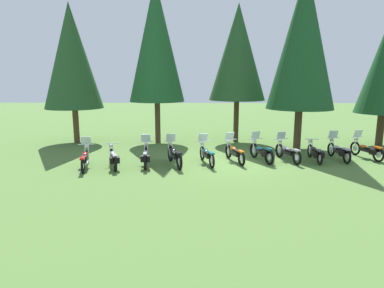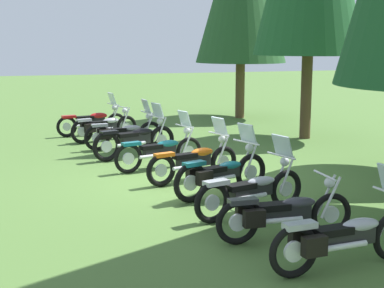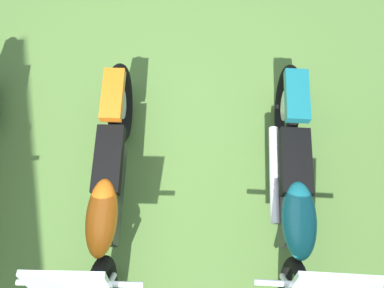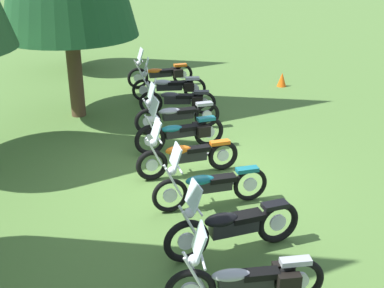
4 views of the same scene
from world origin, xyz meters
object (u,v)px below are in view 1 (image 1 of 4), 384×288
at_px(motorcycle_1, 113,158).
at_px(pine_tree_2, 238,53).
at_px(motorcycle_3, 174,155).
at_px(motorcycle_5, 234,152).
at_px(motorcycle_0, 85,158).
at_px(motorcycle_8, 315,152).
at_px(pine_tree_1, 156,41).
at_px(motorcycle_9, 339,151).
at_px(motorcycle_10, 367,150).
at_px(motorcycle_4, 207,154).
at_px(motorcycle_2, 146,156).
at_px(pine_tree_0, 71,56).
at_px(motorcycle_7, 288,152).
at_px(motorcycle_6, 262,152).
at_px(pine_tree_3, 303,40).

height_order(motorcycle_1, pine_tree_2, pine_tree_2).
bearing_deg(motorcycle_3, motorcycle_5, -94.29).
xyz_separation_m(motorcycle_0, motorcycle_8, (10.81, 1.47, -0.03)).
xyz_separation_m(motorcycle_3, pine_tree_1, (-1.42, 5.67, 5.67)).
bearing_deg(pine_tree_1, motorcycle_9, -25.35).
bearing_deg(motorcycle_10, motorcycle_3, 82.95).
bearing_deg(motorcycle_4, motorcycle_1, 85.24).
height_order(motorcycle_5, pine_tree_2, pine_tree_2).
bearing_deg(motorcycle_3, pine_tree_2, -48.65).
bearing_deg(motorcycle_5, motorcycle_2, 84.37).
relative_size(motorcycle_8, motorcycle_9, 0.96).
relative_size(pine_tree_0, pine_tree_2, 1.00).
relative_size(motorcycle_1, motorcycle_5, 0.95).
height_order(motorcycle_4, motorcycle_5, motorcycle_4).
bearing_deg(motorcycle_10, motorcycle_7, 81.68).
bearing_deg(pine_tree_1, motorcycle_2, -89.08).
relative_size(motorcycle_2, motorcycle_6, 1.05).
relative_size(motorcycle_2, pine_tree_1, 0.24).
bearing_deg(motorcycle_1, pine_tree_1, -32.06).
relative_size(motorcycle_5, pine_tree_1, 0.23).
bearing_deg(pine_tree_2, motorcycle_10, -36.49).
relative_size(motorcycle_3, motorcycle_8, 1.04).
bearing_deg(motorcycle_9, motorcycle_8, 97.99).
height_order(motorcycle_7, pine_tree_0, pine_tree_0).
bearing_deg(motorcycle_10, motorcycle_5, 80.69).
bearing_deg(motorcycle_8, motorcycle_0, 99.51).
xyz_separation_m(motorcycle_2, motorcycle_6, (5.53, 0.92, 0.01)).
xyz_separation_m(motorcycle_0, pine_tree_2, (7.51, 6.60, 5.06)).
relative_size(motorcycle_0, pine_tree_2, 0.27).
xyz_separation_m(motorcycle_1, motorcycle_5, (5.61, 1.15, 0.02)).
distance_m(motorcycle_2, motorcycle_10, 11.07).
bearing_deg(motorcycle_2, motorcycle_0, 93.76).
height_order(motorcycle_3, motorcycle_4, motorcycle_3).
distance_m(motorcycle_3, motorcycle_10, 9.74).
distance_m(motorcycle_3, motorcycle_5, 2.95).
xyz_separation_m(motorcycle_2, pine_tree_3, (8.11, 3.90, 5.58)).
height_order(motorcycle_9, pine_tree_1, pine_tree_1).
bearing_deg(motorcycle_10, motorcycle_9, 86.22).
bearing_deg(motorcycle_9, pine_tree_0, 68.90).
height_order(motorcycle_7, pine_tree_1, pine_tree_1).
xyz_separation_m(motorcycle_4, motorcycle_7, (3.98, 0.65, -0.01)).
relative_size(motorcycle_1, motorcycle_2, 0.93).
relative_size(motorcycle_3, pine_tree_1, 0.24).
bearing_deg(motorcycle_7, motorcycle_6, 79.31).
xyz_separation_m(motorcycle_0, pine_tree_3, (10.76, 4.40, 5.58)).
relative_size(motorcycle_2, motorcycle_9, 0.99).
bearing_deg(motorcycle_1, motorcycle_6, -99.48).
distance_m(motorcycle_1, motorcycle_4, 4.32).
distance_m(pine_tree_1, pine_tree_3, 8.41).
distance_m(motorcycle_3, motorcycle_7, 5.57).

